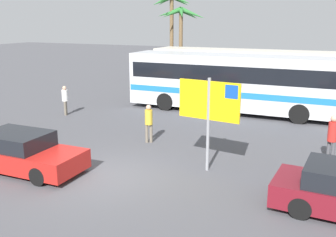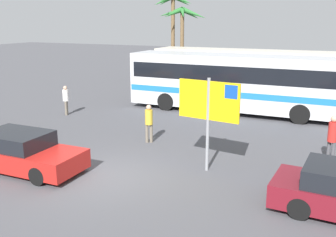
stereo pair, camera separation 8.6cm
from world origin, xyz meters
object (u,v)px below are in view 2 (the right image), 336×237
(pedestrian_near_sign, at_px, (332,136))
(pedestrian_crossing_lot, at_px, (149,120))
(bus_rear_coach, at_px, (245,72))
(car_red, at_px, (21,152))
(ferry_sign, at_px, (210,104))
(bus_front_coach, at_px, (235,81))
(pedestrian_by_bus, at_px, (66,98))

(pedestrian_near_sign, distance_m, pedestrian_crossing_lot, 7.08)
(bus_rear_coach, height_order, car_red, bus_rear_coach)
(pedestrian_near_sign, xyz_separation_m, pedestrian_crossing_lot, (-7.07, -0.29, -0.13))
(ferry_sign, bearing_deg, pedestrian_near_sign, 38.75)
(ferry_sign, bearing_deg, car_red, -148.43)
(ferry_sign, height_order, car_red, ferry_sign)
(bus_rear_coach, height_order, pedestrian_near_sign, bus_rear_coach)
(ferry_sign, relative_size, car_red, 0.74)
(bus_rear_coach, relative_size, pedestrian_near_sign, 6.45)
(bus_rear_coach, distance_m, pedestrian_near_sign, 11.91)
(bus_front_coach, relative_size, car_red, 2.72)
(car_red, distance_m, pedestrian_crossing_lot, 5.25)
(car_red, xyz_separation_m, pedestrian_crossing_lot, (2.57, 4.56, 0.32))
(bus_front_coach, relative_size, ferry_sign, 3.69)
(ferry_sign, relative_size, pedestrian_by_bus, 2.01)
(pedestrian_near_sign, bearing_deg, pedestrian_crossing_lot, 125.49)
(pedestrian_by_bus, bearing_deg, pedestrian_near_sign, -34.50)
(car_red, distance_m, pedestrian_near_sign, 10.81)
(ferry_sign, xyz_separation_m, pedestrian_by_bus, (-9.65, 4.50, -1.40))
(bus_rear_coach, xyz_separation_m, car_red, (-4.01, -15.32, -1.15))
(ferry_sign, height_order, pedestrian_near_sign, ferry_sign)
(bus_rear_coach, height_order, ferry_sign, ferry_sign)
(car_red, distance_m, pedestrian_by_bus, 8.04)
(bus_front_coach, xyz_separation_m, bus_rear_coach, (-0.34, 3.85, 0.00))
(ferry_sign, relative_size, pedestrian_crossing_lot, 1.97)
(pedestrian_by_bus, height_order, pedestrian_crossing_lot, pedestrian_crossing_lot)
(bus_front_coach, xyz_separation_m, pedestrian_by_bus, (-8.13, -4.39, -0.85))
(pedestrian_near_sign, height_order, pedestrian_crossing_lot, pedestrian_near_sign)
(bus_rear_coach, bearing_deg, bus_front_coach, -84.95)
(bus_rear_coach, bearing_deg, pedestrian_by_bus, -133.39)
(pedestrian_near_sign, relative_size, pedestrian_crossing_lot, 1.12)
(bus_rear_coach, distance_m, car_red, 15.88)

